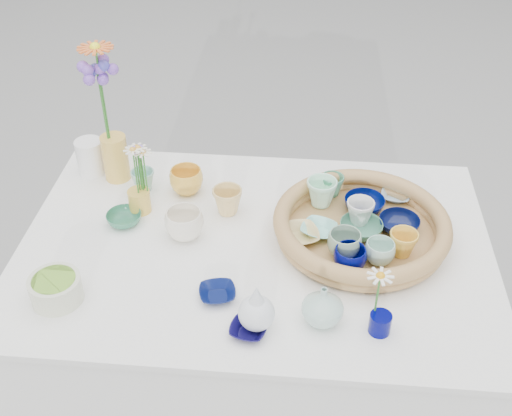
# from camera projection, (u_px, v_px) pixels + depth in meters

# --- Properties ---
(ground) EXTENTS (80.00, 80.00, 0.00)m
(ground) POSITION_uv_depth(u_px,v_px,m) (255.00, 415.00, 2.18)
(ground) COLOR #989893
(display_table) EXTENTS (1.26, 0.86, 0.77)m
(display_table) POSITION_uv_depth(u_px,v_px,m) (255.00, 415.00, 2.18)
(display_table) COLOR white
(display_table) RESTS_ON ground
(wicker_tray) EXTENTS (0.47, 0.47, 0.08)m
(wicker_tray) POSITION_uv_depth(u_px,v_px,m) (361.00, 227.00, 1.71)
(wicker_tray) COLOR #A4734A
(wicker_tray) RESTS_ON display_table
(tray_ceramic_0) EXTENTS (0.15, 0.15, 0.04)m
(tray_ceramic_0) POSITION_uv_depth(u_px,v_px,m) (364.00, 204.00, 1.80)
(tray_ceramic_0) COLOR #030D4C
(tray_ceramic_0) RESTS_ON wicker_tray
(tray_ceramic_1) EXTENTS (0.14, 0.14, 0.03)m
(tray_ceramic_1) POSITION_uv_depth(u_px,v_px,m) (399.00, 224.00, 1.73)
(tray_ceramic_1) COLOR #080F3A
(tray_ceramic_1) RESTS_ON wicker_tray
(tray_ceramic_2) EXTENTS (0.08, 0.08, 0.07)m
(tray_ceramic_2) POSITION_uv_depth(u_px,v_px,m) (403.00, 244.00, 1.64)
(tray_ceramic_2) COLOR gold
(tray_ceramic_2) RESTS_ON wicker_tray
(tray_ceramic_3) EXTENTS (0.12, 0.12, 0.04)m
(tray_ceramic_3) POSITION_uv_depth(u_px,v_px,m) (361.00, 229.00, 1.71)
(tray_ceramic_3) COLOR #4C8B71
(tray_ceramic_3) RESTS_ON wicker_tray
(tray_ceramic_4) EXTENTS (0.10, 0.10, 0.07)m
(tray_ceramic_4) POSITION_uv_depth(u_px,v_px,m) (344.00, 244.00, 1.63)
(tray_ceramic_4) COLOR #88AB8E
(tray_ceramic_4) RESTS_ON wicker_tray
(tray_ceramic_5) EXTENTS (0.12, 0.12, 0.02)m
(tray_ceramic_5) POSITION_uv_depth(u_px,v_px,m) (319.00, 230.00, 1.72)
(tray_ceramic_5) COLOR #89DACE
(tray_ceramic_5) RESTS_ON wicker_tray
(tray_ceramic_6) EXTENTS (0.11, 0.11, 0.08)m
(tray_ceramic_6) POSITION_uv_depth(u_px,v_px,m) (321.00, 193.00, 1.80)
(tray_ceramic_6) COLOR #B9F7D2
(tray_ceramic_6) RESTS_ON wicker_tray
(tray_ceramic_7) EXTENTS (0.10, 0.10, 0.07)m
(tray_ceramic_7) POSITION_uv_depth(u_px,v_px,m) (360.00, 212.00, 1.74)
(tray_ceramic_7) COLOR silver
(tray_ceramic_7) RESTS_ON wicker_tray
(tray_ceramic_8) EXTENTS (0.09, 0.09, 0.02)m
(tray_ceramic_8) POSITION_uv_depth(u_px,v_px,m) (396.00, 196.00, 1.84)
(tray_ceramic_8) COLOR #98BEDD
(tray_ceramic_8) RESTS_ON wicker_tray
(tray_ceramic_9) EXTENTS (0.10, 0.10, 0.07)m
(tray_ceramic_9) POSITION_uv_depth(u_px,v_px,m) (350.00, 259.00, 1.59)
(tray_ceramic_9) COLOR #000456
(tray_ceramic_9) RESTS_ON wicker_tray
(tray_ceramic_10) EXTENTS (0.13, 0.13, 0.03)m
(tray_ceramic_10) POSITION_uv_depth(u_px,v_px,m) (299.00, 235.00, 1.70)
(tray_ceramic_10) COLOR #D5BC75
(tray_ceramic_10) RESTS_ON wicker_tray
(tray_ceramic_11) EXTENTS (0.10, 0.10, 0.06)m
(tray_ceramic_11) POSITION_uv_depth(u_px,v_px,m) (380.00, 252.00, 1.62)
(tray_ceramic_11) COLOR #A5D3C1
(tray_ceramic_11) RESTS_ON wicker_tray
(tray_ceramic_12) EXTENTS (0.07, 0.07, 0.06)m
(tray_ceramic_12) POSITION_uv_depth(u_px,v_px,m) (332.00, 185.00, 1.85)
(tray_ceramic_12) COLOR #45916D
(tray_ceramic_12) RESTS_ON wicker_tray
(loose_ceramic_0) EXTENTS (0.12, 0.12, 0.08)m
(loose_ceramic_0) POSITION_uv_depth(u_px,v_px,m) (186.00, 181.00, 1.88)
(loose_ceramic_0) COLOR gold
(loose_ceramic_0) RESTS_ON display_table
(loose_ceramic_1) EXTENTS (0.09, 0.09, 0.08)m
(loose_ceramic_1) POSITION_uv_depth(u_px,v_px,m) (227.00, 201.00, 1.80)
(loose_ceramic_1) COLOR #E1BD70
(loose_ceramic_1) RESTS_ON display_table
(loose_ceramic_2) EXTENTS (0.12, 0.12, 0.03)m
(loose_ceramic_2) POSITION_uv_depth(u_px,v_px,m) (124.00, 218.00, 1.78)
(loose_ceramic_2) COLOR #2E7252
(loose_ceramic_2) RESTS_ON display_table
(loose_ceramic_3) EXTENTS (0.12, 0.12, 0.08)m
(loose_ceramic_3) POSITION_uv_depth(u_px,v_px,m) (184.00, 224.00, 1.72)
(loose_ceramic_3) COLOR white
(loose_ceramic_3) RESTS_ON display_table
(loose_ceramic_4) EXTENTS (0.11, 0.11, 0.02)m
(loose_ceramic_4) POSITION_uv_depth(u_px,v_px,m) (217.00, 293.00, 1.55)
(loose_ceramic_4) COLOR #081245
(loose_ceramic_4) RESTS_ON display_table
(loose_ceramic_5) EXTENTS (0.08, 0.08, 0.06)m
(loose_ceramic_5) POSITION_uv_depth(u_px,v_px,m) (143.00, 180.00, 1.90)
(loose_ceramic_5) COLOR #8BC4B2
(loose_ceramic_5) RESTS_ON display_table
(loose_ceramic_6) EXTENTS (0.10, 0.10, 0.02)m
(loose_ceramic_6) POSITION_uv_depth(u_px,v_px,m) (248.00, 330.00, 1.46)
(loose_ceramic_6) COLOR #0E0B40
(loose_ceramic_6) RESTS_ON display_table
(fluted_bowl) EXTENTS (0.14, 0.14, 0.07)m
(fluted_bowl) POSITION_uv_depth(u_px,v_px,m) (56.00, 289.00, 1.53)
(fluted_bowl) COLOR beige
(fluted_bowl) RESTS_ON display_table
(bud_vase_paleblue) EXTENTS (0.10, 0.10, 0.13)m
(bud_vase_paleblue) POSITION_uv_depth(u_px,v_px,m) (257.00, 306.00, 1.44)
(bud_vase_paleblue) COLOR white
(bud_vase_paleblue) RESTS_ON display_table
(bud_vase_seafoam) EXTENTS (0.12, 0.12, 0.10)m
(bud_vase_seafoam) POSITION_uv_depth(u_px,v_px,m) (323.00, 305.00, 1.47)
(bud_vase_seafoam) COLOR #A8CDC0
(bud_vase_seafoam) RESTS_ON display_table
(bud_vase_cobalt) EXTENTS (0.06, 0.06, 0.05)m
(bud_vase_cobalt) POSITION_uv_depth(u_px,v_px,m) (380.00, 323.00, 1.46)
(bud_vase_cobalt) COLOR #000255
(bud_vase_cobalt) RESTS_ON display_table
(single_daisy) EXTENTS (0.08, 0.08, 0.13)m
(single_daisy) POSITION_uv_depth(u_px,v_px,m) (378.00, 294.00, 1.42)
(single_daisy) COLOR white
(single_daisy) RESTS_ON bud_vase_cobalt
(tall_vase_yellow) EXTENTS (0.08, 0.08, 0.14)m
(tall_vase_yellow) POSITION_uv_depth(u_px,v_px,m) (116.00, 158.00, 1.92)
(tall_vase_yellow) COLOR gold
(tall_vase_yellow) RESTS_ON display_table
(gerbera) EXTENTS (0.14, 0.14, 0.30)m
(gerbera) POSITION_uv_depth(u_px,v_px,m) (103.00, 95.00, 1.79)
(gerbera) COLOR orange
(gerbera) RESTS_ON tall_vase_yellow
(hydrangea) EXTENTS (0.09, 0.09, 0.29)m
(hydrangea) POSITION_uv_depth(u_px,v_px,m) (103.00, 107.00, 1.81)
(hydrangea) COLOR #4946C5
(hydrangea) RESTS_ON tall_vase_yellow
(white_pitcher) EXTENTS (0.14, 0.11, 0.11)m
(white_pitcher) POSITION_uv_depth(u_px,v_px,m) (90.00, 157.00, 1.96)
(white_pitcher) COLOR white
(white_pitcher) RESTS_ON display_table
(daisy_cup) EXTENTS (0.07, 0.07, 0.07)m
(daisy_cup) POSITION_uv_depth(u_px,v_px,m) (140.00, 201.00, 1.81)
(daisy_cup) COLOR gold
(daisy_cup) RESTS_ON display_table
(daisy_posy) EXTENTS (0.08, 0.08, 0.15)m
(daisy_posy) POSITION_uv_depth(u_px,v_px,m) (140.00, 167.00, 1.75)
(daisy_posy) COLOR white
(daisy_posy) RESTS_ON daisy_cup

